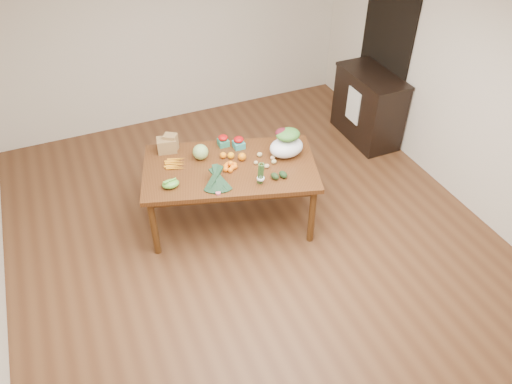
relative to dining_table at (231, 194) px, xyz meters
name	(u,v)px	position (x,y,z in m)	size (l,w,h in m)	color
floor	(259,248)	(0.10, -0.54, -0.38)	(6.00, 6.00, 0.00)	brown
room_walls	(259,142)	(0.10, -0.54, 0.97)	(5.02, 6.02, 2.70)	silver
dining_table	(231,194)	(0.00, 0.00, 0.00)	(1.79, 0.99, 0.75)	#572D14
doorway_dark	(384,57)	(2.58, 1.06, 0.68)	(0.02, 1.00, 2.10)	black
cabinet	(368,107)	(2.32, 0.88, 0.10)	(0.52, 1.02, 0.94)	black
dish_towel	(353,106)	(2.06, 0.86, 0.18)	(0.02, 0.28, 0.45)	white
paper_bag	(167,144)	(-0.52, 0.52, 0.47)	(0.27, 0.22, 0.19)	olive
cabbage	(201,152)	(-0.23, 0.25, 0.46)	(0.16, 0.16, 0.16)	#A5C371
strawberry_basket_a	(223,141)	(0.07, 0.39, 0.43)	(0.11, 0.11, 0.10)	#BB110C
strawberry_basket_b	(239,143)	(0.21, 0.28, 0.43)	(0.12, 0.12, 0.11)	#BA0C0D
orange_a	(223,155)	(-0.01, 0.17, 0.41)	(0.07, 0.07, 0.07)	orange
orange_b	(231,155)	(0.06, 0.13, 0.41)	(0.07, 0.07, 0.07)	#FFA20F
orange_c	(242,157)	(0.16, 0.05, 0.42)	(0.09, 0.09, 0.09)	orange
mandarin_cluster	(231,165)	(0.00, -0.03, 0.42)	(0.18, 0.18, 0.09)	#FF5A0F
carrots	(176,163)	(-0.51, 0.25, 0.39)	(0.22, 0.22, 0.03)	orange
snap_pea_bag	(171,184)	(-0.66, -0.09, 0.41)	(0.17, 0.13, 0.08)	#6BB73E
kale_bunch	(217,181)	(-0.24, -0.28, 0.45)	(0.32, 0.40, 0.16)	black
asparagus_bundle	(261,173)	(0.18, -0.39, 0.50)	(0.08, 0.08, 0.25)	#487234
potato_a	(256,163)	(0.26, -0.07, 0.40)	(0.05, 0.04, 0.04)	tan
potato_b	(267,166)	(0.34, -0.18, 0.40)	(0.05, 0.05, 0.05)	tan
potato_c	(273,158)	(0.46, -0.07, 0.40)	(0.06, 0.05, 0.05)	tan
potato_d	(260,154)	(0.35, 0.04, 0.40)	(0.06, 0.05, 0.05)	tan
potato_e	(274,162)	(0.44, -0.14, 0.40)	(0.06, 0.05, 0.05)	tan
avocado_a	(275,176)	(0.34, -0.38, 0.41)	(0.07, 0.10, 0.07)	black
avocado_b	(283,175)	(0.43, -0.39, 0.41)	(0.07, 0.10, 0.07)	black
salad_bag	(287,144)	(0.62, -0.05, 0.52)	(0.37, 0.28, 0.29)	white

